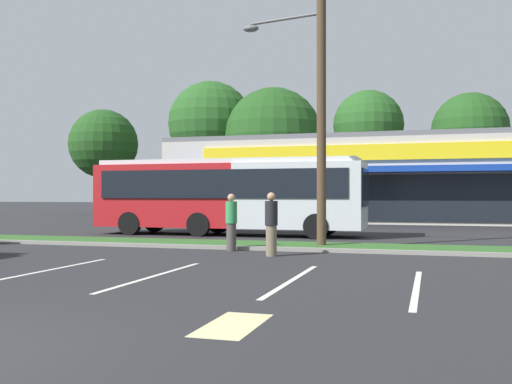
# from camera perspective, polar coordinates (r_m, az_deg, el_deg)

# --- Properties ---
(grass_median) EXTENTS (56.00, 2.20, 0.12)m
(grass_median) POSITION_cam_1_polar(r_m,az_deg,el_deg) (19.72, 0.35, -5.15)
(grass_median) COLOR #2D5B23
(grass_median) RESTS_ON ground_plane
(curb_lip) EXTENTS (56.00, 0.24, 0.12)m
(curb_lip) POSITION_cam_1_polar(r_m,az_deg,el_deg) (18.56, -0.71, -5.45)
(curb_lip) COLOR gray
(curb_lip) RESTS_ON ground_plane
(parking_stripe_1) EXTENTS (0.12, 4.80, 0.01)m
(parking_stripe_1) POSITION_cam_1_polar(r_m,az_deg,el_deg) (14.45, -19.44, -7.13)
(parking_stripe_1) COLOR silver
(parking_stripe_1) RESTS_ON ground_plane
(parking_stripe_2) EXTENTS (0.12, 4.80, 0.01)m
(parking_stripe_2) POSITION_cam_1_polar(r_m,az_deg,el_deg) (12.84, -9.83, -8.01)
(parking_stripe_2) COLOR silver
(parking_stripe_2) RESTS_ON ground_plane
(parking_stripe_3) EXTENTS (0.12, 4.80, 0.01)m
(parking_stripe_3) POSITION_cam_1_polar(r_m,az_deg,el_deg) (12.10, 3.53, -8.49)
(parking_stripe_3) COLOR silver
(parking_stripe_3) RESTS_ON ground_plane
(parking_stripe_4) EXTENTS (0.12, 4.80, 0.01)m
(parking_stripe_4) POSITION_cam_1_polar(r_m,az_deg,el_deg) (11.49, 15.26, -8.92)
(parking_stripe_4) COLOR silver
(parking_stripe_4) RESTS_ON ground_plane
(lot_arrow) EXTENTS (0.70, 1.60, 0.01)m
(lot_arrow) POSITION_cam_1_polar(r_m,az_deg,el_deg) (8.02, -2.25, -12.71)
(lot_arrow) COLOR beige
(lot_arrow) RESTS_ON ground_plane
(storefront_building) EXTENTS (29.88, 12.59, 5.46)m
(storefront_building) POSITION_cam_1_polar(r_m,az_deg,el_deg) (40.54, 13.93, 1.14)
(storefront_building) COLOR #BCB7AD
(storefront_building) RESTS_ON ground_plane
(tree_far_left) EXTENTS (6.28, 6.28, 9.57)m
(tree_far_left) POSITION_cam_1_polar(r_m,az_deg,el_deg) (55.91, -14.54, 4.53)
(tree_far_left) COLOR #473323
(tree_far_left) RESTS_ON ground_plane
(tree_left) EXTENTS (7.65, 7.65, 11.97)m
(tree_left) POSITION_cam_1_polar(r_m,az_deg,el_deg) (53.60, -4.41, 6.57)
(tree_left) COLOR #473323
(tree_left) RESTS_ON ground_plane
(tree_mid_left) EXTENTS (8.31, 8.31, 10.89)m
(tree_mid_left) POSITION_cam_1_polar(r_m,az_deg,el_deg) (50.45, 1.68, 5.39)
(tree_mid_left) COLOR #473323
(tree_mid_left) RESTS_ON ground_plane
(tree_mid) EXTENTS (5.92, 5.92, 10.57)m
(tree_mid) POSITION_cam_1_polar(r_m,az_deg,el_deg) (50.82, 10.81, 6.33)
(tree_mid) COLOR #473323
(tree_mid) RESTS_ON ground_plane
(tree_mid_right) EXTENTS (6.11, 6.11, 9.99)m
(tree_mid_right) POSITION_cam_1_polar(r_m,az_deg,el_deg) (50.77, 20.00, 5.59)
(tree_mid_right) COLOR #473323
(tree_mid_right) RESTS_ON ground_plane
(utility_pole) EXTENTS (3.14, 2.38, 10.57)m
(utility_pole) POSITION_cam_1_polar(r_m,az_deg,el_deg) (19.57, 5.96, 11.23)
(utility_pole) COLOR #4C3826
(utility_pole) RESTS_ON ground_plane
(city_bus) EXTENTS (11.73, 2.70, 3.25)m
(city_bus) POSITION_cam_1_polar(r_m,az_deg,el_deg) (25.38, -2.72, -0.21)
(city_bus) COLOR #AD191E
(city_bus) RESTS_ON ground_plane
(car_0) EXTENTS (4.41, 1.92, 1.46)m
(car_0) POSITION_cam_1_polar(r_m,az_deg,el_deg) (31.79, 4.99, -2.05)
(car_0) COLOR black
(car_0) RESTS_ON ground_plane
(pedestrian_near_bench) EXTENTS (0.36, 0.36, 1.80)m
(pedestrian_near_bench) POSITION_cam_1_polar(r_m,az_deg,el_deg) (16.66, 1.49, -3.12)
(pedestrian_near_bench) COLOR #726651
(pedestrian_near_bench) RESTS_ON ground_plane
(pedestrian_by_pole) EXTENTS (0.36, 0.36, 1.77)m
(pedestrian_by_pole) POSITION_cam_1_polar(r_m,az_deg,el_deg) (18.23, -2.40, -2.94)
(pedestrian_by_pole) COLOR #47423D
(pedestrian_by_pole) RESTS_ON ground_plane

